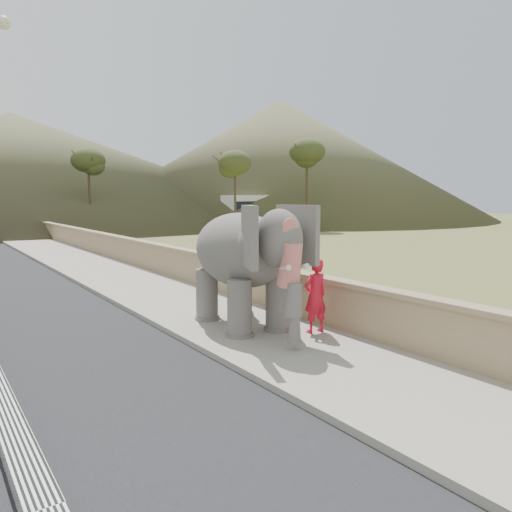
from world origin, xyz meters
The scene contains 11 objects.
ground centered at (0.00, 0.00, 0.00)m, with size 160.00×160.00×0.00m, color olive.
walkway centered at (0.00, 10.00, 0.07)m, with size 3.00×120.00×0.15m, color #9E9687.
parapet centered at (1.65, 10.00, 0.55)m, with size 0.30×120.00×1.10m, color tan.
cow centered at (7.37, 14.70, 0.71)m, with size 0.76×1.67×1.41m, color brown.
distant_car centered at (20.39, 33.76, 0.72)m, with size 1.70×4.23×1.44m, color silver.
bus_white centered at (23.43, 35.82, 1.55)m, with size 2.50×11.00×3.10m, color white.
bus_orange centered at (33.68, 31.97, 1.55)m, with size 2.50×11.00×3.10m, color orange.
hill_right centered at (36.00, 52.00, 8.00)m, with size 56.00×56.00×16.00m, color brown.
hill_far centered at (5.00, 70.00, 7.00)m, with size 80.00×80.00×14.00m, color brown.
elephant_and_man centered at (0.02, 5.05, 1.45)m, with size 2.27×3.74×2.61m.
trees centered at (1.22, 25.60, 3.81)m, with size 42.37×42.97×8.62m.
Camera 1 is at (-5.75, -4.07, 2.97)m, focal length 35.00 mm.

